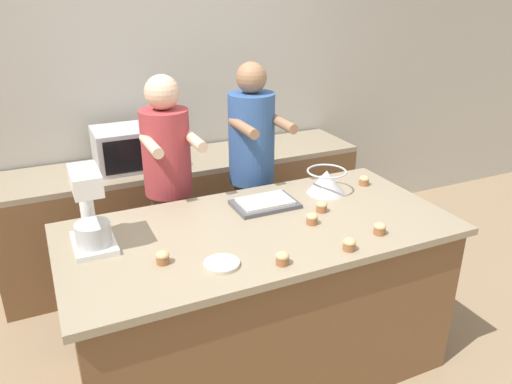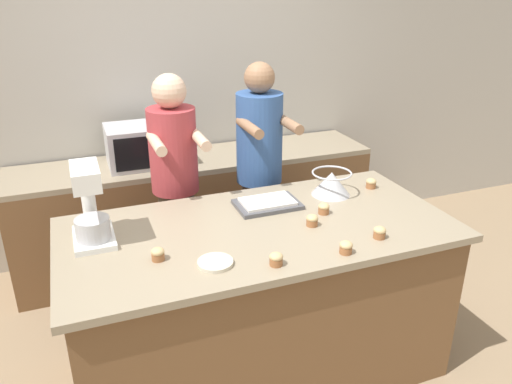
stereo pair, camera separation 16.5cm
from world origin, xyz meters
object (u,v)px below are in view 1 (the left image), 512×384
stand_mixer (90,214)px  cupcake_4 (312,218)px  mixing_bowl (326,181)px  cupcake_1 (364,180)px  person_right (252,179)px  cupcake_5 (349,244)px  small_plate (222,264)px  baking_tray (265,203)px  cupcake_6 (322,206)px  microwave_oven (131,148)px  cupcake_0 (163,257)px  cupcake_2 (380,228)px  person_left (170,195)px  cupcake_3 (282,258)px

stand_mixer → cupcake_4: bearing=-12.4°
mixing_bowl → cupcake_1: 0.29m
person_right → cupcake_5: bearing=-90.3°
stand_mixer → small_plate: size_ratio=2.41×
baking_tray → small_plate: size_ratio=2.19×
stand_mixer → cupcake_6: stand_mixer is taller
microwave_oven → mixing_bowl: bearing=-49.5°
cupcake_0 → cupcake_1: (1.43, 0.40, 0.00)m
cupcake_0 → cupcake_5: (0.86, -0.26, 0.00)m
stand_mixer → cupcake_0: stand_mixer is taller
microwave_oven → cupcake_2: size_ratio=7.94×
baking_tray → cupcake_6: size_ratio=5.74×
cupcake_5 → cupcake_6: same height
person_left → small_plate: (-0.04, -1.04, 0.07)m
small_plate → cupcake_3: (0.26, -0.11, 0.02)m
baking_tray → cupcake_4: cupcake_4 is taller
cupcake_0 → cupcake_3: same height
small_plate → stand_mixer: bearing=139.1°
microwave_oven → cupcake_1: 1.69m
person_left → cupcake_5: (0.58, -1.17, 0.10)m
baking_tray → person_right: bearing=73.6°
cupcake_3 → cupcake_4: 0.45m
person_right → small_plate: bearing=-120.9°
cupcake_6 → cupcake_3: bearing=-138.5°
person_left → cupcake_2: 1.37m
cupcake_4 → cupcake_3: bearing=-138.2°
cupcake_0 → cupcake_3: 0.56m
person_left → cupcake_2: (0.82, -1.09, 0.10)m
mixing_bowl → baking_tray: 0.44m
cupcake_4 → cupcake_2: bearing=-43.6°
stand_mixer → cupcake_3: bearing=-35.3°
mixing_bowl → cupcake_4: 0.46m
person_left → cupcake_6: bearing=-47.0°
stand_mixer → cupcake_0: bearing=-48.8°
cupcake_1 → person_right: bearing=137.9°
mixing_bowl → cupcake_2: size_ratio=3.82×
stand_mixer → cupcake_5: bearing=-26.6°
mixing_bowl → cupcake_5: bearing=-113.0°
microwave_oven → cupcake_5: (0.68, -1.79, -0.06)m
stand_mixer → cupcake_5: (1.13, -0.56, -0.15)m
person_left → microwave_oven: bearing=99.8°
person_right → cupcake_0: person_right is taller
baking_tray → cupcake_2: 0.68m
cupcake_0 → cupcake_6: same height
microwave_oven → cupcake_5: 1.92m
stand_mixer → mixing_bowl: (1.41, 0.10, -0.10)m
stand_mixer → cupcake_4: 1.14m
cupcake_0 → mixing_bowl: bearing=19.4°
mixing_bowl → microwave_oven: size_ratio=0.48×
baking_tray → cupcake_4: bearing=-67.4°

